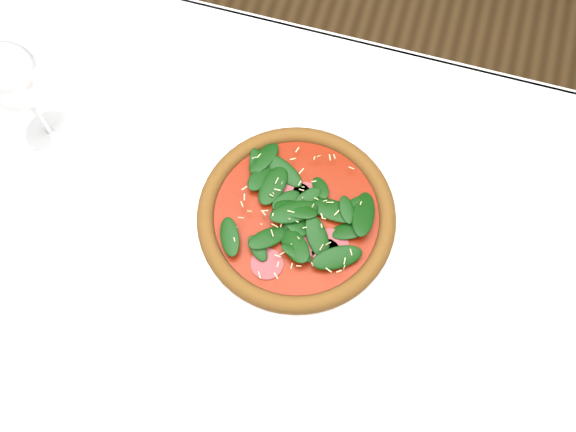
# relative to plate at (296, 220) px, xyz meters

# --- Properties ---
(ground) EXTENTS (6.00, 6.00, 0.00)m
(ground) POSITION_rel_plate_xyz_m (-0.05, -0.08, -0.76)
(ground) COLOR brown
(ground) RESTS_ON ground
(dining_table) EXTENTS (1.21, 0.81, 0.75)m
(dining_table) POSITION_rel_plate_xyz_m (-0.05, -0.08, -0.11)
(dining_table) COLOR white
(dining_table) RESTS_ON ground
(plate) EXTENTS (0.32, 0.32, 0.01)m
(plate) POSITION_rel_plate_xyz_m (0.00, 0.00, 0.00)
(plate) COLOR silver
(plate) RESTS_ON dining_table
(pizza) EXTENTS (0.36, 0.36, 0.04)m
(pizza) POSITION_rel_plate_xyz_m (0.00, 0.00, 0.02)
(pizza) COLOR #905C22
(pizza) RESTS_ON plate
(wine_glass) EXTENTS (0.08, 0.08, 0.20)m
(wine_glass) POSITION_rel_plate_xyz_m (-0.39, 0.03, 0.13)
(wine_glass) COLOR silver
(wine_glass) RESTS_ON dining_table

